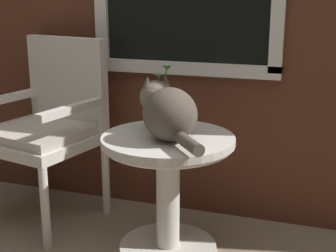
{
  "coord_description": "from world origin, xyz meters",
  "views": [
    {
      "loc": [
        0.8,
        -1.85,
        1.24
      ],
      "look_at": [
        0.1,
        0.21,
        0.64
      ],
      "focal_mm": 52.07,
      "sensor_mm": 36.0,
      "label": 1
    }
  ],
  "objects": [
    {
      "name": "cat",
      "position": [
        0.11,
        0.18,
        0.72
      ],
      "size": [
        0.42,
        0.49,
        0.27
      ],
      "color": "brown",
      "rests_on": "wicker_side_table"
    },
    {
      "name": "pewter_vase_with_ivy",
      "position": [
        0.03,
        0.33,
        0.68
      ],
      "size": [
        0.12,
        0.12,
        0.31
      ],
      "color": "gray",
      "rests_on": "wicker_side_table"
    },
    {
      "name": "wicker_side_table",
      "position": [
        0.1,
        0.21,
        0.41
      ],
      "size": [
        0.63,
        0.63,
        0.59
      ],
      "color": "silver",
      "rests_on": "ground_plane"
    },
    {
      "name": "wicker_chair",
      "position": [
        -0.66,
        0.4,
        0.56
      ],
      "size": [
        0.64,
        0.63,
        1.0
      ],
      "color": "silver",
      "rests_on": "ground_plane"
    }
  ]
}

